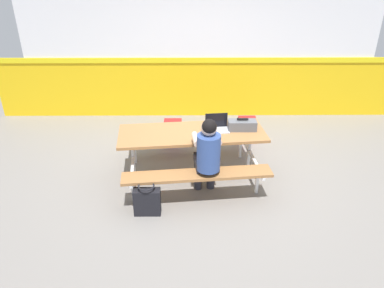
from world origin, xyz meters
TOP-DOWN VIEW (x-y plane):
  - ground_plane at (0.00, 0.00)m, footprint 10.00×10.00m
  - accent_backdrop at (0.00, 2.40)m, footprint 8.00×0.14m
  - picnic_table_main at (-0.16, 0.00)m, footprint 2.12×1.74m
  - student_nearer at (0.03, -0.54)m, footprint 0.39×0.54m
  - laptop_silver at (0.19, 0.07)m, footprint 0.34×0.25m
  - toolbox_grey at (0.55, 0.07)m, footprint 0.40×0.18m
  - backpack_dark at (0.81, 1.21)m, footprint 0.30×0.22m
  - tote_bag_bright at (-0.74, -0.87)m, footprint 0.34×0.21m
  - satchel_spare at (-0.48, 1.10)m, footprint 0.30×0.22m

SIDE VIEW (x-z plane):
  - ground_plane at x=0.00m, z-range -0.02..0.00m
  - tote_bag_bright at x=-0.74m, z-range -0.02..0.41m
  - backpack_dark at x=0.81m, z-range 0.00..0.44m
  - satchel_spare at x=-0.48m, z-range 0.00..0.44m
  - picnic_table_main at x=-0.16m, z-range 0.21..0.95m
  - student_nearer at x=0.03m, z-range 0.10..1.31m
  - laptop_silver at x=0.19m, z-range 0.67..0.90m
  - toolbox_grey at x=0.55m, z-range 0.72..0.90m
  - accent_backdrop at x=0.00m, z-range -0.05..2.55m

